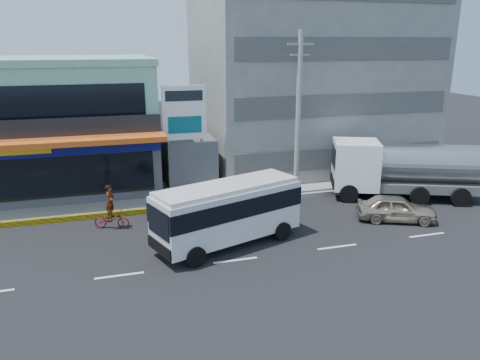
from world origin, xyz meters
The scene contains 12 objects.
ground centered at (0.00, 0.00, 0.00)m, with size 120.00×120.00×0.00m, color black.
sidewalk centered at (5.00, 9.50, 0.15)m, with size 70.00×5.00×0.30m, color gray.
shop_building centered at (-8.00, 13.95, 4.00)m, with size 12.40×11.70×8.00m.
concrete_building centered at (10.00, 15.00, 7.00)m, with size 16.00×12.00×14.00m, color gray.
gap_structure centered at (0.00, 12.00, 1.75)m, with size 3.00×6.00×3.50m, color #414145.
satellite_dish centered at (0.00, 11.00, 3.58)m, with size 1.50×1.50×0.15m, color slate.
billboard centered at (-0.50, 9.20, 4.93)m, with size 2.60×0.18×6.90m.
utility_pole_near centered at (6.00, 7.40, 5.15)m, with size 1.60×0.30×10.00m.
minibus centered at (0.14, 1.77, 1.79)m, with size 7.51×4.51×3.00m.
sedan centered at (9.64, 2.19, 0.71)m, with size 1.67×4.15×1.41m, color #C4B395.
tanker_truck centered at (12.12, 5.56, 1.88)m, with size 9.20×5.79×3.50m.
motorcycle_rider centered at (-5.12, 5.42, 0.78)m, with size 1.94×1.21×2.35m.
Camera 1 is at (-5.15, -18.15, 9.27)m, focal length 35.00 mm.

